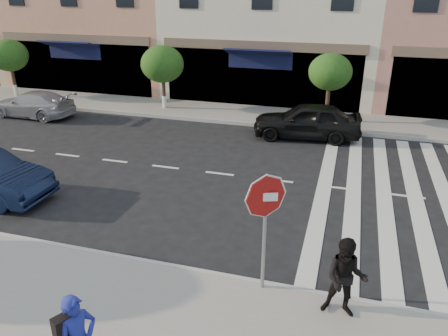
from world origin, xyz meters
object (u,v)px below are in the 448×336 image
car_far_mid (307,121)px  car_far_left (33,104)px  stop_sign (265,208)px  walker (346,278)px

car_far_mid → car_far_left: bearing=-93.3°
car_far_left → car_far_mid: bearing=95.0°
stop_sign → car_far_left: size_ratio=0.62×
walker → car_far_left: walker is taller
walker → car_far_mid: bearing=100.4°
walker → car_far_mid: (-1.92, 10.58, -0.22)m
stop_sign → car_far_mid: stop_sign is taller
stop_sign → car_far_mid: (-0.30, 10.25, -1.28)m
stop_sign → walker: stop_sign is taller
car_far_mid → walker: bearing=4.5°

